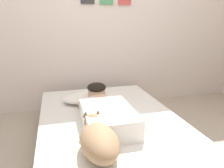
{
  "coord_description": "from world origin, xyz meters",
  "views": [
    {
      "loc": [
        -0.74,
        -1.51,
        1.22
      ],
      "look_at": [
        -0.16,
        0.64,
        0.58
      ],
      "focal_mm": 34.5,
      "sensor_mm": 36.0,
      "label": 1
    }
  ],
  "objects_px": {
    "person_lying": "(104,110)",
    "coffee_cup": "(107,100)",
    "bed": "(110,134)",
    "pillow": "(86,98)",
    "cell_phone": "(96,133)",
    "dog": "(98,139)"
  },
  "relations": [
    {
      "from": "cell_phone",
      "to": "person_lying",
      "type": "bearing_deg",
      "value": 61.38
    },
    {
      "from": "dog",
      "to": "pillow",
      "type": "bearing_deg",
      "value": 86.71
    },
    {
      "from": "dog",
      "to": "cell_phone",
      "type": "xyz_separation_m",
      "value": [
        0.03,
        0.26,
        -0.1
      ]
    },
    {
      "from": "bed",
      "to": "cell_phone",
      "type": "relative_size",
      "value": 14.72
    },
    {
      "from": "bed",
      "to": "pillow",
      "type": "distance_m",
      "value": 0.56
    },
    {
      "from": "person_lying",
      "to": "coffee_cup",
      "type": "xyz_separation_m",
      "value": [
        0.13,
        0.44,
        -0.07
      ]
    },
    {
      "from": "pillow",
      "to": "dog",
      "type": "bearing_deg",
      "value": -93.29
    },
    {
      "from": "bed",
      "to": "pillow",
      "type": "bearing_deg",
      "value": 108.58
    },
    {
      "from": "dog",
      "to": "coffee_cup",
      "type": "relative_size",
      "value": 4.6
    },
    {
      "from": "pillow",
      "to": "cell_phone",
      "type": "relative_size",
      "value": 3.71
    },
    {
      "from": "person_lying",
      "to": "coffee_cup",
      "type": "distance_m",
      "value": 0.46
    },
    {
      "from": "coffee_cup",
      "to": "person_lying",
      "type": "bearing_deg",
      "value": -106.82
    },
    {
      "from": "bed",
      "to": "coffee_cup",
      "type": "height_order",
      "value": "coffee_cup"
    },
    {
      "from": "pillow",
      "to": "bed",
      "type": "bearing_deg",
      "value": -71.42
    },
    {
      "from": "dog",
      "to": "coffee_cup",
      "type": "distance_m",
      "value": 0.97
    },
    {
      "from": "cell_phone",
      "to": "bed",
      "type": "bearing_deg",
      "value": 53.76
    },
    {
      "from": "bed",
      "to": "cell_phone",
      "type": "xyz_separation_m",
      "value": [
        -0.19,
        -0.26,
        0.17
      ]
    },
    {
      "from": "bed",
      "to": "person_lying",
      "type": "distance_m",
      "value": 0.28
    },
    {
      "from": "bed",
      "to": "person_lying",
      "type": "xyz_separation_m",
      "value": [
        -0.07,
        -0.03,
        0.27
      ]
    },
    {
      "from": "dog",
      "to": "cell_phone",
      "type": "height_order",
      "value": "dog"
    },
    {
      "from": "person_lying",
      "to": "dog",
      "type": "height_order",
      "value": "person_lying"
    },
    {
      "from": "bed",
      "to": "pillow",
      "type": "height_order",
      "value": "pillow"
    }
  ]
}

